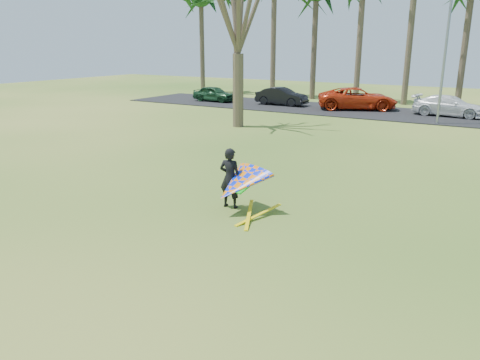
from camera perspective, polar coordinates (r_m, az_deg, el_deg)
The scene contains 9 objects.
ground at distance 11.70m, azimuth -5.12°, elevation -7.53°, with size 100.00×100.00×0.00m, color #1E5813.
parking_strip at distance 34.51m, azimuth 20.37°, elevation 7.42°, with size 46.00×7.00×0.06m, color black.
bare_tree_left at distance 27.73m, azimuth -0.24°, elevation 20.78°, with size 6.60×6.60×9.70m.
streetlight at distance 30.88m, azimuth 24.09°, elevation 14.41°, with size 2.28×0.18×8.00m.
car_0 at distance 40.22m, azimuth -3.16°, elevation 10.46°, with size 1.51×3.75×1.28m, color #193E22.
car_1 at distance 37.82m, azimuth 5.10°, elevation 10.13°, with size 1.45×4.15×1.37m, color black.
car_2 at distance 36.17m, azimuth 14.12°, elevation 9.62°, with size 2.64×5.73×1.59m, color red.
car_3 at distance 34.73m, azimuth 24.16°, elevation 8.25°, with size 1.90×4.69×1.36m, color silver.
kite_flyer at distance 13.43m, azimuth -0.29°, elevation -0.42°, with size 2.13×2.39×2.02m.
Camera 1 is at (6.41, -8.59, 4.69)m, focal length 35.00 mm.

